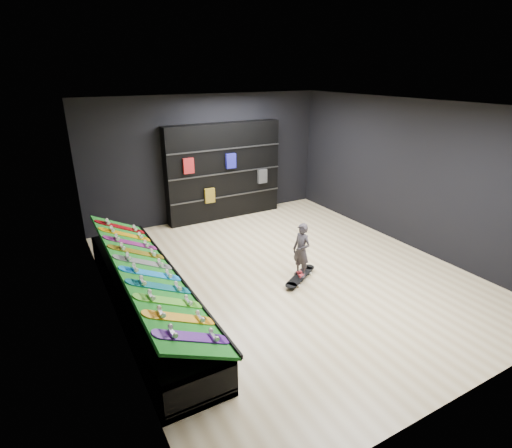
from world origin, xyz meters
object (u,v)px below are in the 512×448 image
display_rack (146,297)px  child (301,260)px  floor_skateboard (300,278)px  back_shelving (224,171)px

display_rack → child: size_ratio=7.63×
child → floor_skateboard: bearing=0.0°
child → display_rack: bearing=-109.3°
display_rack → back_shelving: (2.88, 3.32, 0.92)m
back_shelving → child: size_ratio=4.97×
display_rack → floor_skateboard: bearing=-7.5°
display_rack → child: (2.65, -0.35, 0.13)m
display_rack → back_shelving: bearing=49.1°
floor_skateboard → child: size_ratio=1.66×
display_rack → child: child is taller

